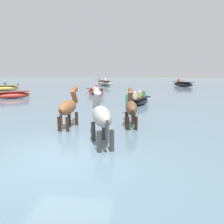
% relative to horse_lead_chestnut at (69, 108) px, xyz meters
% --- Properties ---
extents(ground_plane, '(120.00, 120.00, 0.00)m').
position_rel_horse_lead_chestnut_xyz_m(ground_plane, '(0.70, -2.78, -1.17)').
color(ground_plane, gray).
extents(water_surface, '(90.00, 90.00, 0.39)m').
position_rel_horse_lead_chestnut_xyz_m(water_surface, '(0.70, 7.22, -0.98)').
color(water_surface, slate).
rests_on(water_surface, ground).
extents(horse_lead_chestnut, '(0.60, 1.82, 1.98)m').
position_rel_horse_lead_chestnut_xyz_m(horse_lead_chestnut, '(0.00, 0.00, 0.00)').
color(horse_lead_chestnut, brown).
rests_on(horse_lead_chestnut, ground).
extents(horse_trailing_bay, '(0.58, 1.76, 1.91)m').
position_rel_horse_lead_chestnut_xyz_m(horse_trailing_bay, '(2.47, 0.44, -0.04)').
color(horse_trailing_bay, brown).
rests_on(horse_trailing_bay, ground).
extents(horse_flank_grey, '(1.02, 1.94, 2.13)m').
position_rel_horse_lead_chestnut_xyz_m(horse_flank_grey, '(1.61, -1.86, 0.09)').
color(horse_flank_grey, gray).
rests_on(horse_flank_grey, ground).
extents(boat_distant_east, '(2.95, 1.86, 1.06)m').
position_rel_horse_lead_chestnut_xyz_m(boat_distant_east, '(-11.51, 14.05, -0.49)').
color(boat_distant_east, gold).
rests_on(boat_distant_east, water_surface).
extents(boat_near_port, '(2.74, 2.92, 1.10)m').
position_rel_horse_lead_chestnut_xyz_m(boat_near_port, '(8.97, 21.73, -0.47)').
color(boat_near_port, black).
rests_on(boat_near_port, water_surface).
extents(boat_far_inshore, '(1.67, 2.64, 0.94)m').
position_rel_horse_lead_chestnut_xyz_m(boat_far_inshore, '(2.90, 5.99, -0.53)').
color(boat_far_inshore, black).
rests_on(boat_far_inshore, water_surface).
extents(boat_near_starboard, '(2.75, 2.17, 0.68)m').
position_rel_horse_lead_chestnut_xyz_m(boat_near_starboard, '(-7.21, 8.09, -0.51)').
color(boat_near_starboard, '#BC382D').
rests_on(boat_near_starboard, water_surface).
extents(boat_distant_west, '(3.28, 4.15, 1.25)m').
position_rel_horse_lead_chestnut_xyz_m(boat_distant_west, '(-1.84, 22.83, -0.40)').
color(boat_distant_west, '#B2AD9E').
rests_on(boat_distant_west, water_surface).
extents(boat_far_offshore, '(2.21, 2.52, 1.00)m').
position_rel_horse_lead_chestnut_xyz_m(boat_far_offshore, '(-1.01, 11.38, -0.52)').
color(boat_far_offshore, '#BC382D').
rests_on(boat_far_offshore, water_surface).
extents(person_wading_close, '(0.36, 0.37, 1.63)m').
position_rel_horse_lead_chestnut_xyz_m(person_wading_close, '(2.31, 2.86, -0.30)').
color(person_wading_close, '#383842').
rests_on(person_wading_close, ground).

